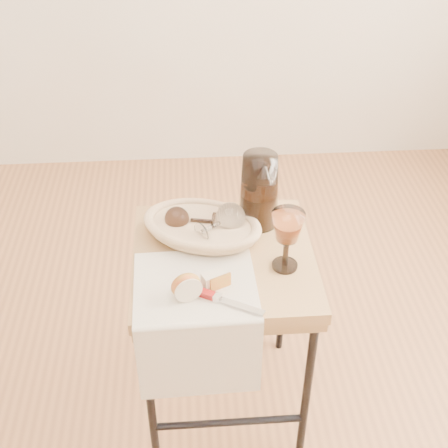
{
  "coord_description": "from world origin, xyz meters",
  "views": [
    {
      "loc": [
        0.25,
        -1.07,
        1.71
      ],
      "look_at": [
        0.34,
        0.19,
        0.75
      ],
      "focal_mm": 48.97,
      "sensor_mm": 36.0,
      "label": 1
    }
  ],
  "objects_px": {
    "wine_goblet": "(287,241)",
    "table_knife": "(220,298)",
    "side_table": "(224,334)",
    "tea_towel": "(195,286)",
    "goblet_lying_b": "(218,224)",
    "bread_basket": "(202,229)",
    "pitcher": "(259,190)",
    "goblet_lying_a": "(193,220)",
    "apple_half": "(186,285)"
  },
  "relations": [
    {
      "from": "bread_basket",
      "to": "wine_goblet",
      "type": "distance_m",
      "value": 0.27
    },
    {
      "from": "goblet_lying_b",
      "to": "apple_half",
      "type": "bearing_deg",
      "value": -148.98
    },
    {
      "from": "side_table",
      "to": "goblet_lying_b",
      "type": "height_order",
      "value": "goblet_lying_b"
    },
    {
      "from": "side_table",
      "to": "pitcher",
      "type": "bearing_deg",
      "value": 52.36
    },
    {
      "from": "side_table",
      "to": "goblet_lying_a",
      "type": "distance_m",
      "value": 0.39
    },
    {
      "from": "bread_basket",
      "to": "goblet_lying_b",
      "type": "bearing_deg",
      "value": -0.42
    },
    {
      "from": "tea_towel",
      "to": "goblet_lying_b",
      "type": "xyz_separation_m",
      "value": [
        0.07,
        0.19,
        0.05
      ]
    },
    {
      "from": "bread_basket",
      "to": "goblet_lying_a",
      "type": "bearing_deg",
      "value": 174.82
    },
    {
      "from": "goblet_lying_a",
      "to": "table_knife",
      "type": "distance_m",
      "value": 0.29
    },
    {
      "from": "tea_towel",
      "to": "goblet_lying_b",
      "type": "bearing_deg",
      "value": 68.2
    },
    {
      "from": "pitcher",
      "to": "wine_goblet",
      "type": "bearing_deg",
      "value": -71.81
    },
    {
      "from": "wine_goblet",
      "to": "table_knife",
      "type": "relative_size",
      "value": 0.83
    },
    {
      "from": "apple_half",
      "to": "table_knife",
      "type": "height_order",
      "value": "apple_half"
    },
    {
      "from": "bread_basket",
      "to": "apple_half",
      "type": "bearing_deg",
      "value": -80.12
    },
    {
      "from": "bread_basket",
      "to": "goblet_lying_a",
      "type": "xyz_separation_m",
      "value": [
        -0.03,
        0.01,
        0.02
      ]
    },
    {
      "from": "goblet_lying_a",
      "to": "table_knife",
      "type": "height_order",
      "value": "goblet_lying_a"
    },
    {
      "from": "tea_towel",
      "to": "table_knife",
      "type": "height_order",
      "value": "table_knife"
    },
    {
      "from": "apple_half",
      "to": "goblet_lying_a",
      "type": "bearing_deg",
      "value": 66.71
    },
    {
      "from": "tea_towel",
      "to": "bread_basket",
      "type": "relative_size",
      "value": 1.04
    },
    {
      "from": "goblet_lying_b",
      "to": "table_knife",
      "type": "relative_size",
      "value": 0.66
    },
    {
      "from": "side_table",
      "to": "goblet_lying_a",
      "type": "xyz_separation_m",
      "value": [
        -0.08,
        0.1,
        0.36
      ]
    },
    {
      "from": "side_table",
      "to": "table_knife",
      "type": "relative_size",
      "value": 2.97
    },
    {
      "from": "wine_goblet",
      "to": "bread_basket",
      "type": "bearing_deg",
      "value": 145.35
    },
    {
      "from": "tea_towel",
      "to": "bread_basket",
      "type": "xyz_separation_m",
      "value": [
        0.03,
        0.21,
        0.02
      ]
    },
    {
      "from": "bread_basket",
      "to": "wine_goblet",
      "type": "relative_size",
      "value": 1.7
    },
    {
      "from": "wine_goblet",
      "to": "table_knife",
      "type": "height_order",
      "value": "wine_goblet"
    },
    {
      "from": "side_table",
      "to": "wine_goblet",
      "type": "height_order",
      "value": "wine_goblet"
    },
    {
      "from": "goblet_lying_b",
      "to": "wine_goblet",
      "type": "height_order",
      "value": "wine_goblet"
    },
    {
      "from": "wine_goblet",
      "to": "table_knife",
      "type": "xyz_separation_m",
      "value": [
        -0.18,
        -0.13,
        -0.07
      ]
    },
    {
      "from": "tea_towel",
      "to": "bread_basket",
      "type": "bearing_deg",
      "value": 81.11
    },
    {
      "from": "apple_half",
      "to": "table_knife",
      "type": "distance_m",
      "value": 0.09
    },
    {
      "from": "goblet_lying_a",
      "to": "wine_goblet",
      "type": "distance_m",
      "value": 0.29
    },
    {
      "from": "tea_towel",
      "to": "pitcher",
      "type": "height_order",
      "value": "pitcher"
    },
    {
      "from": "bread_basket",
      "to": "wine_goblet",
      "type": "xyz_separation_m",
      "value": [
        0.21,
        -0.15,
        0.06
      ]
    },
    {
      "from": "goblet_lying_a",
      "to": "apple_half",
      "type": "bearing_deg",
      "value": 96.69
    },
    {
      "from": "bread_basket",
      "to": "apple_half",
      "type": "height_order",
      "value": "apple_half"
    },
    {
      "from": "bread_basket",
      "to": "table_knife",
      "type": "bearing_deg",
      "value": -61.64
    },
    {
      "from": "side_table",
      "to": "tea_towel",
      "type": "distance_m",
      "value": 0.35
    },
    {
      "from": "pitcher",
      "to": "goblet_lying_a",
      "type": "bearing_deg",
      "value": -162.43
    },
    {
      "from": "pitcher",
      "to": "wine_goblet",
      "type": "xyz_separation_m",
      "value": [
        0.05,
        -0.21,
        -0.02
      ]
    },
    {
      "from": "side_table",
      "to": "wine_goblet",
      "type": "distance_m",
      "value": 0.44
    },
    {
      "from": "bread_basket",
      "to": "goblet_lying_b",
      "type": "relative_size",
      "value": 2.16
    },
    {
      "from": "goblet_lying_a",
      "to": "table_knife",
      "type": "xyz_separation_m",
      "value": [
        0.06,
        -0.29,
        -0.03
      ]
    },
    {
      "from": "table_knife",
      "to": "bread_basket",
      "type": "bearing_deg",
      "value": 125.67
    },
    {
      "from": "bread_basket",
      "to": "pitcher",
      "type": "relative_size",
      "value": 1.15
    },
    {
      "from": "wine_goblet",
      "to": "table_knife",
      "type": "distance_m",
      "value": 0.23
    },
    {
      "from": "tea_towel",
      "to": "table_knife",
      "type": "distance_m",
      "value": 0.09
    },
    {
      "from": "tea_towel",
      "to": "goblet_lying_a",
      "type": "height_order",
      "value": "goblet_lying_a"
    },
    {
      "from": "goblet_lying_b",
      "to": "tea_towel",
      "type": "bearing_deg",
      "value": -146.97
    },
    {
      "from": "tea_towel",
      "to": "wine_goblet",
      "type": "height_order",
      "value": "wine_goblet"
    }
  ]
}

